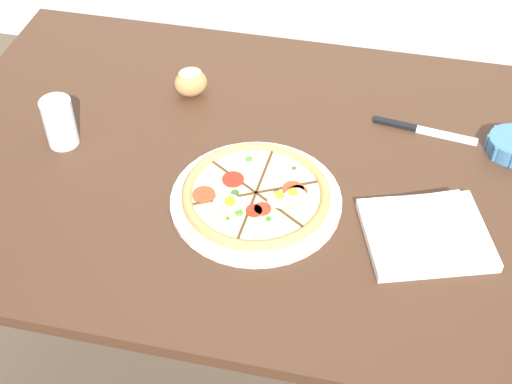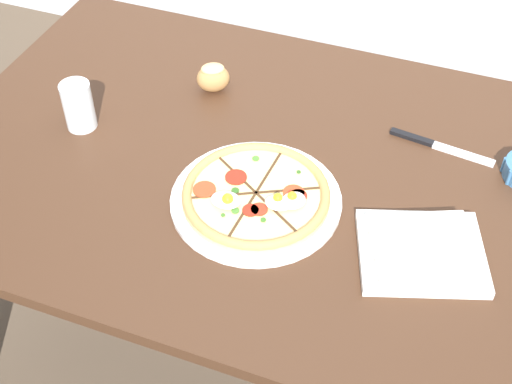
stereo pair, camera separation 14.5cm
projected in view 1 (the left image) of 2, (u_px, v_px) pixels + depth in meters
ground_plane at (237, 346)px, 2.09m from camera, size 12.00×12.00×0.00m
dining_table at (232, 188)px, 1.63m from camera, size 1.36×0.99×0.75m
pizza at (256, 196)px, 1.46m from camera, size 0.35×0.35×0.05m
ramekin_bowl at (512, 145)px, 1.57m from camera, size 0.11×0.11×0.04m
napkin_folded at (426, 232)px, 1.39m from camera, size 0.29×0.27×0.04m
bread_piece_near at (191, 82)px, 1.70m from camera, size 0.10×0.09×0.07m
knife_main at (423, 130)px, 1.63m from camera, size 0.24×0.05×0.01m
water_glass at (60, 125)px, 1.57m from camera, size 0.07×0.07×0.11m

